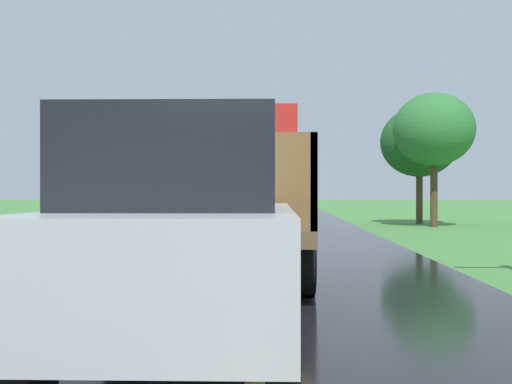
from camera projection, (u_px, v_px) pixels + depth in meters
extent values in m
cube|color=#2D2D30|center=(231.00, 240.00, 10.64)|extent=(0.90, 5.51, 0.24)
cube|color=brown|center=(231.00, 227.00, 10.64)|extent=(2.30, 5.80, 0.20)
cube|color=red|center=(238.00, 163.00, 12.58)|extent=(2.10, 1.90, 1.90)
cube|color=black|center=(240.00, 147.00, 13.54)|extent=(1.78, 0.02, 0.76)
cube|color=brown|center=(146.00, 183.00, 9.69)|extent=(0.08, 3.85, 1.10)
cube|color=brown|center=(306.00, 183.00, 9.63)|extent=(0.08, 3.85, 1.10)
cube|color=brown|center=(214.00, 182.00, 7.78)|extent=(2.30, 0.08, 1.10)
cube|color=brown|center=(234.00, 184.00, 11.54)|extent=(2.30, 0.08, 1.10)
cylinder|color=black|center=(178.00, 238.00, 12.46)|extent=(0.28, 1.00, 1.00)
cylinder|color=black|center=(296.00, 238.00, 12.40)|extent=(0.28, 1.00, 1.00)
cylinder|color=black|center=(142.00, 256.00, 9.07)|extent=(0.28, 1.00, 1.00)
cylinder|color=black|center=(304.00, 257.00, 9.01)|extent=(0.28, 1.00, 1.00)
ellipsoid|color=#80B528|center=(235.00, 185.00, 8.50)|extent=(0.46, 0.52, 0.51)
ellipsoid|color=#89BA34|center=(272.00, 210.00, 10.85)|extent=(0.49, 0.59, 0.45)
ellipsoid|color=#72BA26|center=(239.00, 188.00, 8.18)|extent=(0.54, 0.69, 0.41)
ellipsoid|color=#72AA2A|center=(281.00, 208.00, 10.62)|extent=(0.54, 0.69, 0.50)
ellipsoid|color=#88AD2F|center=(205.00, 186.00, 9.74)|extent=(0.49, 0.50, 0.52)
ellipsoid|color=#78AE2D|center=(246.00, 187.00, 10.46)|extent=(0.52, 0.63, 0.44)
ellipsoid|color=#83B931|center=(179.00, 186.00, 10.90)|extent=(0.41, 0.47, 0.38)
cube|color=#2D2D30|center=(261.00, 214.00, 22.40)|extent=(0.90, 5.51, 0.24)
cube|color=brown|center=(261.00, 207.00, 22.40)|extent=(2.30, 5.80, 0.20)
cube|color=silver|center=(262.00, 176.00, 24.34)|extent=(2.10, 1.90, 1.90)
cube|color=black|center=(263.00, 167.00, 25.30)|extent=(1.78, 0.02, 0.76)
cube|color=#2D517F|center=(224.00, 187.00, 21.45)|extent=(0.08, 3.85, 1.10)
cube|color=#2D517F|center=(297.00, 187.00, 21.39)|extent=(0.08, 3.85, 1.10)
cube|color=#2D517F|center=(259.00, 187.00, 19.54)|extent=(2.30, 0.08, 1.10)
cube|color=#2D517F|center=(262.00, 187.00, 23.31)|extent=(2.30, 0.08, 1.10)
cylinder|color=black|center=(232.00, 215.00, 24.23)|extent=(0.28, 1.00, 1.00)
cylinder|color=black|center=(293.00, 215.00, 24.17)|extent=(0.28, 1.00, 1.00)
cylinder|color=black|center=(225.00, 219.00, 20.83)|extent=(0.28, 1.00, 1.00)
cylinder|color=black|center=(295.00, 219.00, 20.78)|extent=(0.28, 1.00, 1.00)
ellipsoid|color=#8AAB24|center=(274.00, 189.00, 22.38)|extent=(0.47, 0.53, 0.45)
ellipsoid|color=#80C22B|center=(249.00, 178.00, 21.69)|extent=(0.47, 0.44, 0.46)
ellipsoid|color=#7FBA31|center=(280.00, 179.00, 21.23)|extent=(0.52, 0.54, 0.52)
ellipsoid|color=#7CBE2E|center=(256.00, 189.00, 21.97)|extent=(0.44, 0.43, 0.48)
ellipsoid|color=#7FB72A|center=(238.00, 200.00, 20.75)|extent=(0.41, 0.37, 0.41)
ellipsoid|color=#78C135|center=(257.00, 178.00, 21.58)|extent=(0.50, 0.51, 0.45)
ellipsoid|color=#79BB37|center=(266.00, 189.00, 21.50)|extent=(0.58, 0.55, 0.43)
ellipsoid|color=#7BB736|center=(261.00, 180.00, 22.27)|extent=(0.51, 0.65, 0.52)
ellipsoid|color=#7CBE36|center=(258.00, 187.00, 22.17)|extent=(0.60, 0.72, 0.37)
ellipsoid|color=#80BD26|center=(286.00, 199.00, 21.51)|extent=(0.50, 0.48, 0.48)
ellipsoid|color=#88AA33|center=(288.00, 200.00, 20.77)|extent=(0.49, 0.56, 0.40)
ellipsoid|color=#89BD2D|center=(282.00, 188.00, 21.63)|extent=(0.58, 0.73, 0.36)
cylinder|color=#4C3823|center=(419.00, 198.00, 29.67)|extent=(0.28, 0.28, 2.16)
ellipsoid|color=#1E5623|center=(419.00, 142.00, 29.66)|extent=(3.29, 3.29, 2.97)
cylinder|color=#4C3823|center=(434.00, 194.00, 27.16)|extent=(0.28, 0.28, 2.54)
ellipsoid|color=#2D7033|center=(434.00, 129.00, 27.16)|extent=(3.16, 3.16, 2.84)
cube|color=#B7BABF|center=(183.00, 259.00, 5.50)|extent=(1.70, 4.10, 0.80)
cube|color=black|center=(180.00, 163.00, 5.30)|extent=(1.44, 2.05, 0.70)
cylinder|color=black|center=(122.00, 297.00, 6.80)|extent=(0.20, 0.64, 0.64)
cylinder|color=black|center=(280.00, 297.00, 6.75)|extent=(0.20, 0.64, 0.64)
cylinder|color=black|center=(30.00, 361.00, 4.26)|extent=(0.20, 0.64, 0.64)
cylinder|color=black|center=(283.00, 362.00, 4.21)|extent=(0.20, 0.64, 0.64)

